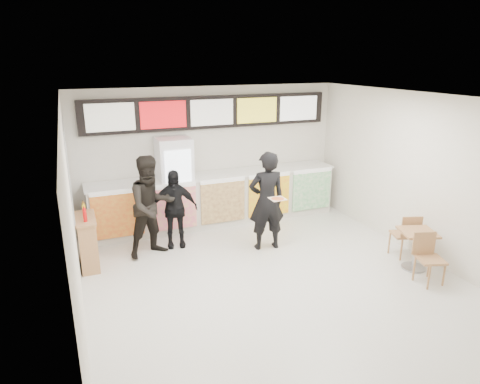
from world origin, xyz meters
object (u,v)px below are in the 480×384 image
condiment_ledge (88,241)px  drinks_fridge (175,184)px  customer_left (152,206)px  service_counter (217,199)px  customer_mid (174,209)px  customer_main (267,201)px  cafe_table (416,243)px

condiment_ledge → drinks_fridge: bearing=31.3°
customer_left → service_counter: bearing=16.6°
customer_left → condiment_ledge: customer_left is taller
service_counter → customer_mid: size_ratio=3.57×
condiment_ledge → customer_main: bearing=-8.4°
service_counter → cafe_table: (2.50, -3.39, -0.08)m
drinks_fridge → customer_main: bearing=-49.9°
drinks_fridge → customer_mid: (-0.25, -0.88, -0.22)m
customer_main → condiment_ledge: customer_main is taller
service_counter → condiment_ledge: size_ratio=5.02×
service_counter → condiment_ledge: (-2.82, -1.13, -0.10)m
service_counter → drinks_fridge: drinks_fridge is taller
drinks_fridge → customer_mid: bearing=-106.2°
customer_mid → condiment_ledge: (-1.63, -0.27, -0.30)m
service_counter → customer_main: customer_main is taller
service_counter → cafe_table: 4.21m
service_counter → customer_mid: bearing=-144.1°
drinks_fridge → condiment_ledge: drinks_fridge is taller
condiment_ledge → customer_mid: bearing=9.4°
service_counter → cafe_table: size_ratio=3.73×
customer_mid → cafe_table: (3.69, -2.53, -0.29)m
customer_main → customer_mid: customer_main is taller
service_counter → customer_left: bearing=-146.9°
drinks_fridge → cafe_table: 4.86m
cafe_table → condiment_ledge: (-5.32, 2.25, -0.02)m
customer_left → cafe_table: bearing=-45.6°
customer_mid → customer_left: bearing=-145.2°
customer_main → condiment_ledge: size_ratio=1.75×
customer_main → customer_mid: (-1.63, 0.75, -0.19)m
condiment_ledge → service_counter: bearing=21.9°
drinks_fridge → condiment_ledge: bearing=-148.7°
customer_mid → condiment_ledge: customer_mid is taller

